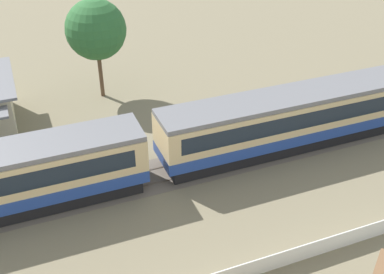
# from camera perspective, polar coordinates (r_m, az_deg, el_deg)

# --- Properties ---
(passenger_train) EXTENTS (82.15, 3.19, 3.99)m
(passenger_train) POSITION_cam_1_polar(r_m,az_deg,el_deg) (29.19, -4.41, -1.12)
(passenger_train) COLOR #234293
(passenger_train) RESTS_ON ground_plane
(railway_track) EXTENTS (121.49, 3.60, 0.04)m
(railway_track) POSITION_cam_1_polar(r_m,az_deg,el_deg) (30.83, -1.63, -3.98)
(railway_track) COLOR #665B51
(railway_track) RESTS_ON ground_plane
(yard_tree_0) EXTENTS (4.65, 4.65, 7.96)m
(yard_tree_0) POSITION_cam_1_polar(r_m,az_deg,el_deg) (38.07, -11.33, 12.37)
(yard_tree_0) COLOR brown
(yard_tree_0) RESTS_ON ground_plane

